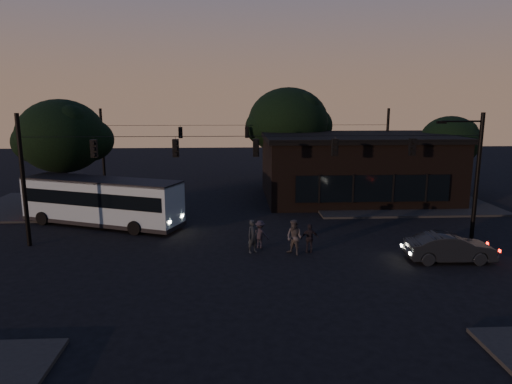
{
  "coord_description": "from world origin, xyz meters",
  "views": [
    {
      "loc": [
        -1.33,
        -21.66,
        8.12
      ],
      "look_at": [
        0.0,
        4.0,
        3.0
      ],
      "focal_mm": 32.0,
      "sensor_mm": 36.0,
      "label": 1
    }
  ],
  "objects_px": {
    "car": "(450,248)",
    "pedestrian_b": "(294,237)",
    "pedestrian_a": "(253,236)",
    "bus": "(101,199)",
    "pedestrian_c": "(310,238)",
    "pedestrian_d": "(260,234)",
    "building": "(355,167)"
  },
  "relations": [
    {
      "from": "bus",
      "to": "pedestrian_b",
      "type": "height_order",
      "value": "bus"
    },
    {
      "from": "car",
      "to": "pedestrian_b",
      "type": "xyz_separation_m",
      "value": [
        -7.85,
        1.49,
        0.22
      ]
    },
    {
      "from": "bus",
      "to": "pedestrian_a",
      "type": "height_order",
      "value": "bus"
    },
    {
      "from": "pedestrian_a",
      "to": "building",
      "type": "bearing_deg",
      "value": 23.11
    },
    {
      "from": "pedestrian_a",
      "to": "pedestrian_d",
      "type": "distance_m",
      "value": 0.92
    },
    {
      "from": "building",
      "to": "pedestrian_c",
      "type": "distance_m",
      "value": 15.42
    },
    {
      "from": "building",
      "to": "pedestrian_b",
      "type": "bearing_deg",
      "value": -116.33
    },
    {
      "from": "bus",
      "to": "pedestrian_a",
      "type": "distance_m",
      "value": 11.52
    },
    {
      "from": "pedestrian_d",
      "to": "building",
      "type": "bearing_deg",
      "value": -96.34
    },
    {
      "from": "bus",
      "to": "pedestrian_b",
      "type": "relative_size",
      "value": 5.9
    },
    {
      "from": "pedestrian_a",
      "to": "pedestrian_b",
      "type": "xyz_separation_m",
      "value": [
        2.2,
        -0.45,
        0.04
      ]
    },
    {
      "from": "building",
      "to": "car",
      "type": "distance_m",
      "value": 15.9
    },
    {
      "from": "car",
      "to": "pedestrian_b",
      "type": "distance_m",
      "value": 7.99
    },
    {
      "from": "bus",
      "to": "car",
      "type": "distance_m",
      "value": 21.38
    },
    {
      "from": "pedestrian_a",
      "to": "bus",
      "type": "bearing_deg",
      "value": 115.02
    },
    {
      "from": "pedestrian_c",
      "to": "pedestrian_d",
      "type": "bearing_deg",
      "value": -21.71
    },
    {
      "from": "pedestrian_b",
      "to": "pedestrian_c",
      "type": "xyz_separation_m",
      "value": [
        0.88,
        0.26,
        -0.14
      ]
    },
    {
      "from": "car",
      "to": "pedestrian_c",
      "type": "relative_size",
      "value": 2.73
    },
    {
      "from": "pedestrian_b",
      "to": "pedestrian_a",
      "type": "bearing_deg",
      "value": -147.94
    },
    {
      "from": "pedestrian_d",
      "to": "car",
      "type": "bearing_deg",
      "value": -168.1
    },
    {
      "from": "building",
      "to": "pedestrian_c",
      "type": "xyz_separation_m",
      "value": [
        -6.18,
        -14.01,
        -1.89
      ]
    },
    {
      "from": "bus",
      "to": "car",
      "type": "relative_size",
      "value": 2.54
    },
    {
      "from": "pedestrian_b",
      "to": "pedestrian_d",
      "type": "distance_m",
      "value": 2.16
    },
    {
      "from": "pedestrian_a",
      "to": "pedestrian_b",
      "type": "height_order",
      "value": "pedestrian_b"
    },
    {
      "from": "building",
      "to": "pedestrian_a",
      "type": "bearing_deg",
      "value": -123.83
    },
    {
      "from": "building",
      "to": "pedestrian_d",
      "type": "xyz_separation_m",
      "value": [
        -8.82,
        -13.02,
        -1.92
      ]
    },
    {
      "from": "bus",
      "to": "building",
      "type": "bearing_deg",
      "value": 44.26
    },
    {
      "from": "pedestrian_a",
      "to": "pedestrian_c",
      "type": "bearing_deg",
      "value": -36.47
    },
    {
      "from": "bus",
      "to": "car",
      "type": "height_order",
      "value": "bus"
    },
    {
      "from": "building",
      "to": "pedestrian_b",
      "type": "height_order",
      "value": "building"
    },
    {
      "from": "building",
      "to": "pedestrian_d",
      "type": "bearing_deg",
      "value": -124.11
    },
    {
      "from": "car",
      "to": "pedestrian_d",
      "type": "bearing_deg",
      "value": 76.17
    }
  ]
}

